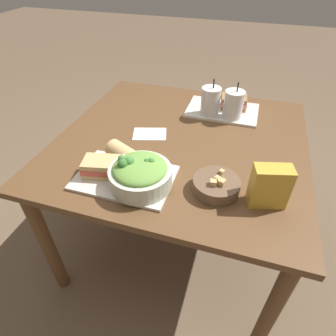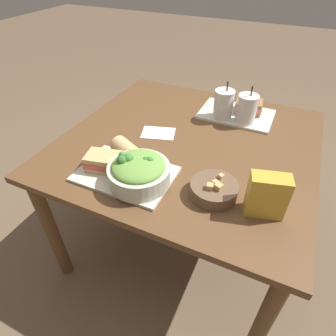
{
  "view_description": "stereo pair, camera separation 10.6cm",
  "coord_description": "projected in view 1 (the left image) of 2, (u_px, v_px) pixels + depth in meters",
  "views": [
    {
      "loc": [
        0.27,
        -1.06,
        1.43
      ],
      "look_at": [
        0.02,
        -0.28,
        0.75
      ],
      "focal_mm": 30.0,
      "sensor_mm": 36.0,
      "label": 1
    },
    {
      "loc": [
        0.36,
        -1.02,
        1.43
      ],
      "look_at": [
        0.02,
        -0.28,
        0.75
      ],
      "focal_mm": 30.0,
      "sensor_mm": 36.0,
      "label": 2
    }
  ],
  "objects": [
    {
      "name": "baguette_near",
      "position": [
        124.0,
        155.0,
        1.12
      ],
      "size": [
        0.17,
        0.13,
        0.08
      ],
      "rotation": [
        0.0,
        0.0,
        1.11
      ],
      "color": "tan",
      "rests_on": "tray_near"
    },
    {
      "name": "ground_plane",
      "position": [
        178.0,
        234.0,
        1.75
      ],
      "size": [
        12.0,
        12.0,
        0.0
      ],
      "primitive_type": "plane",
      "color": "brown"
    },
    {
      "name": "drink_cup_red",
      "position": [
        233.0,
        105.0,
        1.39
      ],
      "size": [
        0.1,
        0.1,
        0.19
      ],
      "color": "silver",
      "rests_on": "tray_far"
    },
    {
      "name": "chip_bag",
      "position": [
        270.0,
        187.0,
        0.93
      ],
      "size": [
        0.14,
        0.09,
        0.16
      ],
      "rotation": [
        0.0,
        0.0,
        0.25
      ],
      "color": "gold",
      "rests_on": "dining_table"
    },
    {
      "name": "tray_far",
      "position": [
        222.0,
        111.0,
        1.5
      ],
      "size": [
        0.37,
        0.25,
        0.01
      ],
      "color": "beige",
      "rests_on": "dining_table"
    },
    {
      "name": "dining_table",
      "position": [
        181.0,
        154.0,
        1.35
      ],
      "size": [
        1.12,
        1.08,
        0.71
      ],
      "color": "brown",
      "rests_on": "ground_plane"
    },
    {
      "name": "sandwich_far",
      "position": [
        234.0,
        102.0,
        1.49
      ],
      "size": [
        0.14,
        0.12,
        0.06
      ],
      "rotation": [
        0.0,
        0.0,
        0.12
      ],
      "color": "olive",
      "rests_on": "tray_far"
    },
    {
      "name": "sandwich_near",
      "position": [
        102.0,
        167.0,
        1.07
      ],
      "size": [
        0.16,
        0.12,
        0.06
      ],
      "rotation": [
        0.0,
        0.0,
        0.21
      ],
      "color": "tan",
      "rests_on": "tray_near"
    },
    {
      "name": "tray_near",
      "position": [
        125.0,
        178.0,
        1.08
      ],
      "size": [
        0.37,
        0.25,
        0.01
      ],
      "color": "beige",
      "rests_on": "dining_table"
    },
    {
      "name": "drink_cup_dark",
      "position": [
        210.0,
        102.0,
        1.41
      ],
      "size": [
        0.1,
        0.1,
        0.19
      ],
      "color": "silver",
      "rests_on": "tray_far"
    },
    {
      "name": "soup_bowl",
      "position": [
        216.0,
        185.0,
        1.01
      ],
      "size": [
        0.17,
        0.17,
        0.07
      ],
      "color": "brown",
      "rests_on": "dining_table"
    },
    {
      "name": "napkin_folded",
      "position": [
        150.0,
        134.0,
        1.33
      ],
      "size": [
        0.18,
        0.15,
        0.0
      ],
      "color": "white",
      "rests_on": "dining_table"
    },
    {
      "name": "salad_bowl",
      "position": [
        140.0,
        173.0,
        1.01
      ],
      "size": [
        0.23,
        0.23,
        0.12
      ],
      "color": "beige",
      "rests_on": "tray_near"
    }
  ]
}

